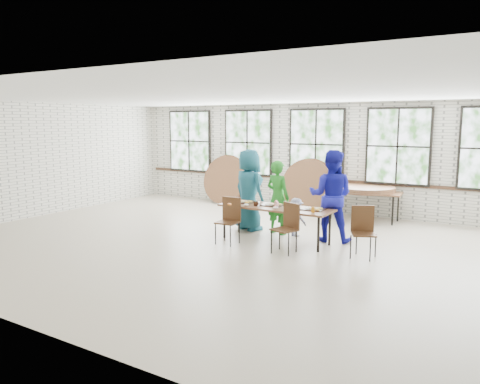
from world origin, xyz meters
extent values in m
plane|color=#B1A58D|center=(0.00, 0.00, 0.00)|extent=(12.00, 12.00, 0.00)
plane|color=white|center=(0.00, 0.00, 3.00)|extent=(12.00, 12.00, 0.00)
plane|color=silver|center=(0.00, 4.50, 1.50)|extent=(12.00, 0.00, 12.00)
plane|color=silver|center=(0.00, -4.50, 1.50)|extent=(12.00, 0.00, 12.00)
plane|color=silver|center=(-6.00, 0.00, 1.50)|extent=(0.00, 9.00, 9.00)
cube|color=#422819|center=(0.00, 4.47, 0.90)|extent=(11.80, 0.05, 0.08)
cube|color=black|center=(-4.40, 4.44, 1.88)|extent=(1.62, 0.05, 1.97)
cube|color=white|center=(-4.40, 4.41, 1.88)|extent=(1.50, 0.01, 1.85)
cube|color=black|center=(-2.20, 4.44, 1.88)|extent=(1.62, 0.05, 1.97)
cube|color=white|center=(-2.20, 4.41, 1.88)|extent=(1.50, 0.01, 1.85)
cube|color=black|center=(0.00, 4.44, 1.88)|extent=(1.62, 0.05, 1.97)
cube|color=white|center=(0.00, 4.41, 1.88)|extent=(1.50, 0.01, 1.85)
cube|color=black|center=(2.20, 4.44, 1.88)|extent=(1.62, 0.05, 1.97)
cube|color=white|center=(2.20, 4.41, 1.88)|extent=(1.50, 0.01, 1.85)
cube|color=brown|center=(0.62, 0.80, 0.72)|extent=(2.42, 0.86, 0.04)
cylinder|color=black|center=(-0.46, 0.50, 0.35)|extent=(0.05, 0.05, 0.70)
cylinder|color=black|center=(-0.46, 1.10, 0.35)|extent=(0.05, 0.05, 0.70)
cylinder|color=black|center=(1.70, 0.50, 0.35)|extent=(0.05, 0.05, 0.70)
cylinder|color=black|center=(1.70, 1.10, 0.35)|extent=(0.05, 0.05, 0.70)
cube|color=#482B18|center=(-0.12, 0.10, 0.45)|extent=(0.46, 0.44, 0.03)
cube|color=#482B18|center=(-0.14, 0.29, 0.70)|extent=(0.42, 0.07, 0.50)
cylinder|color=black|center=(-0.30, -0.07, 0.22)|extent=(0.02, 0.02, 0.44)
cylinder|color=black|center=(-0.30, 0.27, 0.22)|extent=(0.02, 0.02, 0.44)
cylinder|color=black|center=(0.06, -0.07, 0.22)|extent=(0.02, 0.02, 0.44)
cylinder|color=black|center=(0.06, 0.27, 0.22)|extent=(0.02, 0.02, 0.44)
cube|color=#482B18|center=(1.17, 0.10, 0.45)|extent=(0.53, 0.52, 0.03)
cube|color=#482B18|center=(1.23, 0.28, 0.70)|extent=(0.41, 0.17, 0.50)
cylinder|color=black|center=(0.99, -0.07, 0.22)|extent=(0.02, 0.02, 0.44)
cylinder|color=black|center=(0.99, 0.27, 0.22)|extent=(0.02, 0.02, 0.44)
cylinder|color=black|center=(1.35, -0.07, 0.22)|extent=(0.02, 0.02, 0.44)
cylinder|color=black|center=(1.35, 0.27, 0.22)|extent=(0.02, 0.02, 0.44)
cube|color=#482B18|center=(2.56, 0.56, 0.45)|extent=(0.55, 0.54, 0.03)
cube|color=#482B18|center=(2.47, 0.73, 0.70)|extent=(0.39, 0.21, 0.50)
cylinder|color=black|center=(2.38, 0.39, 0.22)|extent=(0.02, 0.02, 0.44)
cylinder|color=black|center=(2.38, 0.73, 0.22)|extent=(0.02, 0.02, 0.44)
cylinder|color=black|center=(2.74, 0.39, 0.22)|extent=(0.02, 0.02, 0.44)
cylinder|color=black|center=(2.74, 0.73, 0.22)|extent=(0.02, 0.02, 0.44)
imported|color=#1B5267|center=(-0.40, 1.45, 0.94)|extent=(1.07, 0.89, 1.87)
imported|color=#217C22|center=(0.34, 1.45, 0.82)|extent=(0.67, 0.52, 1.65)
imported|color=#141C40|center=(0.79, 1.45, 0.42)|extent=(0.62, 0.47, 0.84)
imported|color=#16189D|center=(1.58, 1.45, 0.96)|extent=(1.06, 0.90, 1.92)
cube|color=brown|center=(1.55, 3.94, 0.72)|extent=(1.86, 0.91, 0.04)
cylinder|color=black|center=(0.77, 3.66, 0.35)|extent=(0.04, 0.04, 0.70)
cylinder|color=black|center=(0.77, 4.21, 0.35)|extent=(0.04, 0.04, 0.70)
cylinder|color=black|center=(2.33, 3.66, 0.35)|extent=(0.04, 0.04, 0.70)
cylinder|color=black|center=(2.33, 4.21, 0.35)|extent=(0.04, 0.04, 0.70)
cube|color=black|center=(-0.19, 0.88, 0.75)|extent=(0.44, 0.33, 0.02)
cube|color=black|center=(0.51, 0.88, 0.75)|extent=(0.44, 0.33, 0.02)
cube|color=black|center=(1.43, 0.88, 0.75)|extent=(0.44, 0.33, 0.02)
cylinder|color=black|center=(0.23, 0.66, 0.79)|extent=(0.09, 0.09, 0.09)
cube|color=red|center=(0.72, 0.64, 0.80)|extent=(0.06, 0.06, 0.11)
cylinder|color=blue|center=(0.92, 0.67, 0.79)|extent=(0.07, 0.07, 0.10)
cylinder|color=orange|center=(1.53, 0.62, 0.80)|extent=(0.07, 0.07, 0.11)
cylinder|color=white|center=(1.05, 0.58, 0.79)|extent=(0.17, 0.17, 0.10)
ellipsoid|color=white|center=(0.05, 0.55, 0.76)|extent=(0.11, 0.11, 0.05)
ellipsoid|color=white|center=(0.74, 0.58, 0.76)|extent=(0.11, 0.11, 0.05)
cylinder|color=brown|center=(1.55, 3.94, 0.76)|extent=(1.50, 1.50, 0.04)
cylinder|color=brown|center=(1.55, 3.94, 0.80)|extent=(1.50, 1.50, 0.04)
cylinder|color=brown|center=(1.55, 3.94, 0.85)|extent=(1.50, 1.50, 0.04)
cylinder|color=brown|center=(-2.84, 4.28, 0.74)|extent=(1.50, 0.24, 1.49)
cylinder|color=brown|center=(-2.89, 4.18, 0.73)|extent=(1.50, 0.42, 1.46)
cylinder|color=brown|center=(-0.08, 4.28, 0.73)|extent=(1.50, 0.25, 1.49)
cylinder|color=brown|center=(-0.15, 4.18, 0.73)|extent=(1.50, 0.33, 1.48)
camera|label=1|loc=(4.99, -7.73, 2.46)|focal=35.00mm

